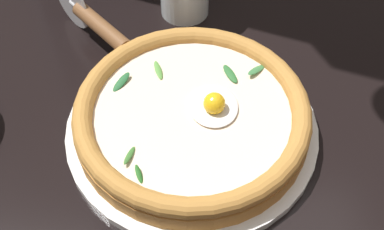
% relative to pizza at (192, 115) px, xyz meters
% --- Properties ---
extents(ground_plane, '(2.40, 2.40, 0.03)m').
position_rel_pizza_xyz_m(ground_plane, '(0.04, 0.03, -0.05)').
color(ground_plane, black).
rests_on(ground_plane, ground).
extents(pizza_plate, '(0.31, 0.31, 0.01)m').
position_rel_pizza_xyz_m(pizza_plate, '(0.00, -0.00, -0.03)').
color(pizza_plate, white).
rests_on(pizza_plate, ground).
extents(pizza, '(0.28, 0.28, 0.05)m').
position_rel_pizza_xyz_m(pizza, '(0.00, 0.00, 0.00)').
color(pizza, '#C07D35').
rests_on(pizza, pizza_plate).
extents(pizza_cutter, '(0.15, 0.10, 0.08)m').
position_rel_pizza_xyz_m(pizza_cutter, '(-0.18, -0.11, 0.01)').
color(pizza_cutter, silver).
rests_on(pizza_cutter, ground).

